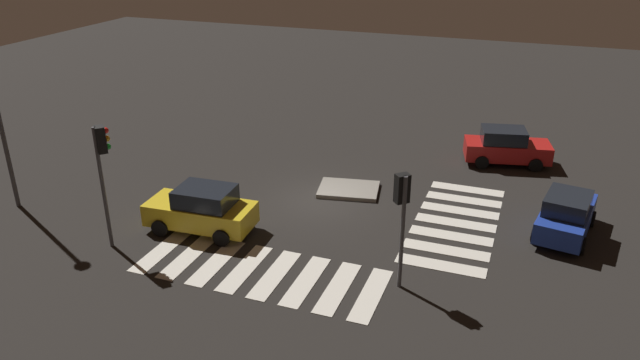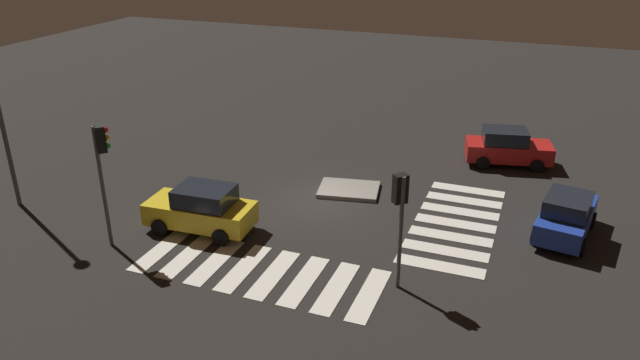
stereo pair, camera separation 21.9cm
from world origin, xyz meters
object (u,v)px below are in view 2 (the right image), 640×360
object	(u,v)px
car_blue	(566,216)
traffic_island	(349,190)
car_red	(507,147)
car_yellow	(201,209)
traffic_light_south	(102,157)
traffic_light_east	(400,203)

from	to	relation	value
car_blue	traffic_island	bearing A→B (deg)	94.23
car_red	car_yellow	size ratio (longest dim) A/B	1.01
traffic_light_south	traffic_light_east	bearing A→B (deg)	-40.53
traffic_island	traffic_light_south	bearing A→B (deg)	-131.42
car_yellow	traffic_light_east	bearing A→B (deg)	169.53
traffic_light_east	car_yellow	bearing A→B (deg)	40.28
car_red	traffic_light_south	size ratio (longest dim) A/B	0.93
traffic_island	traffic_light_south	distance (m)	10.76
car_yellow	car_red	bearing A→B (deg)	-135.99
traffic_light_east	traffic_light_south	bearing A→B (deg)	53.76
car_blue	traffic_light_east	world-z (taller)	traffic_light_east
car_blue	traffic_light_south	size ratio (longest dim) A/B	0.89
traffic_light_east	car_blue	bearing A→B (deg)	-85.40
traffic_island	car_yellow	bearing A→B (deg)	-127.89
traffic_light_east	traffic_light_south	xyz separation A→B (m)	(-10.54, -1.14, 0.52)
car_red	car_blue	distance (m)	7.31
traffic_light_south	car_blue	bearing A→B (deg)	-23.51
traffic_island	traffic_light_east	xyz separation A→B (m)	(3.81, -6.50, 2.95)
traffic_island	car_yellow	distance (m)	6.97
car_yellow	traffic_light_south	xyz separation A→B (m)	(-2.49, -2.17, 2.65)
traffic_island	traffic_light_south	size ratio (longest dim) A/B	0.63
traffic_light_east	traffic_light_south	distance (m)	10.62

